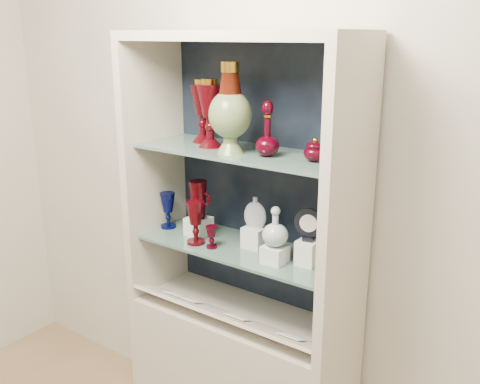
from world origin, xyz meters
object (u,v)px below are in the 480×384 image
Objects in this scene: clear_square_bottle at (275,240)px; flat_flask at (255,212)px; ruby_goblet_small at (212,237)px; cameo_medallion at (309,224)px; lidded_bowl at (315,149)px; cobalt_goblet at (168,210)px; ruby_decanter_a at (267,125)px; pedestal_lamp_right at (210,113)px; ruby_decanter_b at (348,133)px; pedestal_lamp_left at (203,111)px; clear_round_decanter at (275,227)px; enamel_urn at (230,108)px; ruby_pitcher at (198,200)px; ruby_goblet_tall at (196,223)px.

flat_flask is at bearing 169.34° from clear_square_bottle.
ruby_goblet_small is 0.44m from cameo_medallion.
lidded_bowl is 0.55× the size of cobalt_goblet.
ruby_decanter_a is 0.41m from cameo_medallion.
cobalt_goblet reaches higher than clear_square_bottle.
clear_square_bottle is (0.31, 0.02, -0.50)m from pedestal_lamp_right.
pedestal_lamp_right is at bearing -172.94° from ruby_decanter_b.
pedestal_lamp_left is 0.49m from flat_flask.
pedestal_lamp_left is 1.12× the size of ruby_decanter_a.
cobalt_goblet is at bearing 175.23° from clear_round_decanter.
clear_square_bottle is (0.58, 0.02, -0.02)m from cobalt_goblet.
pedestal_lamp_left is 0.26m from enamel_urn.
flat_flask is (0.47, 0.04, 0.07)m from cobalt_goblet.
ruby_goblet_small is at bearing -155.53° from flat_flask.
ruby_decanter_b reaches higher than clear_round_decanter.
pedestal_lamp_left reaches higher than clear_square_bottle.
cobalt_goblet is 0.19m from ruby_pitcher.
clear_square_bottle is at bearing 59.60° from ruby_decanter_a.
pedestal_lamp_left is at bearing 166.30° from clear_round_decanter.
pedestal_lamp_right is 0.52m from ruby_goblet_small.
cameo_medallion reaches higher than clear_square_bottle.
ruby_goblet_tall is (-0.62, -0.14, -0.43)m from ruby_decanter_b.
pedestal_lamp_left is at bearing 18.15° from cobalt_goblet.
ruby_goblet_tall is at bearing -166.83° from ruby_decanter_b.
clear_square_bottle is at bearing 162.71° from cameo_medallion.
ruby_decanter_a is 1.89× the size of clear_square_bottle.
ruby_goblet_tall is 0.13m from ruby_pitcher.
pedestal_lamp_right is at bearing 178.19° from flat_flask.
clear_square_bottle is (0.40, 0.00, -0.10)m from ruby_pitcher.
ruby_pitcher is at bearing 170.95° from flat_flask.
ruby_goblet_tall is 1.11× the size of ruby_pitcher.
ruby_pitcher reaches higher than cobalt_goblet.
ruby_goblet_small is at bearing -13.60° from cobalt_goblet.
pedestal_lamp_left is 0.64m from clear_square_bottle.
pedestal_lamp_right is 0.55m from clear_round_decanter.
ruby_goblet_small is 0.27m from clear_square_bottle.
ruby_goblet_tall is at bearing 175.26° from cameo_medallion.
ruby_decanter_b is at bearing 7.06° from pedestal_lamp_right.
clear_round_decanter is at bearing -167.33° from cameo_medallion.
lidded_bowl is 0.30m from cameo_medallion.
pedestal_lamp_right is 0.59m from ruby_decanter_b.
pedestal_lamp_left is 0.62m from clear_round_decanter.
flat_flask is at bearing -4.11° from pedestal_lamp_left.
pedestal_lamp_left is at bearing 160.55° from cameo_medallion.
cameo_medallion is at bearing 8.72° from ruby_decanter_a.
pedestal_lamp_right is at bearing 172.65° from clear_round_decanter.
enamel_urn is at bearing -18.18° from pedestal_lamp_right.
enamel_urn is 0.17m from ruby_decanter_a.
pedestal_lamp_right is 0.15m from enamel_urn.
ruby_goblet_tall is at bearing -61.66° from ruby_pitcher.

